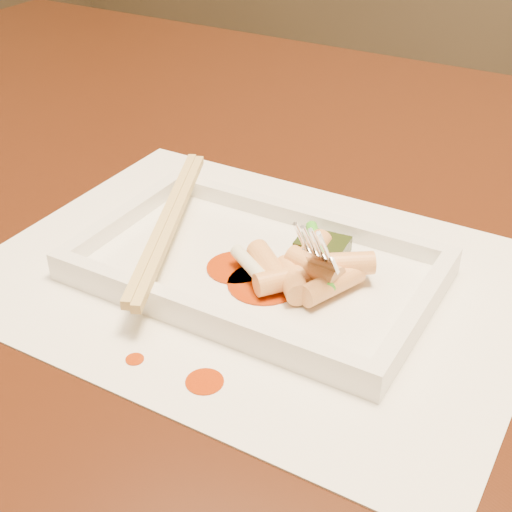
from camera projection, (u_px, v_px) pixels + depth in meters
The scene contains 24 objects.
table at pixel (249, 284), 0.70m from camera, with size 1.40×0.90×0.75m.
placemat at pixel (256, 277), 0.53m from camera, with size 0.40×0.30×0.00m, color white.
sauce_splatter_a at pixel (205, 382), 0.44m from camera, with size 0.02×0.02×0.00m, color #A52E04.
sauce_splatter_b at pixel (135, 359), 0.45m from camera, with size 0.01×0.01×0.00m, color #A52E04.
plate_base at pixel (256, 272), 0.53m from camera, with size 0.26×0.16×0.01m, color white.
plate_rim_far at pixel (301, 216), 0.58m from camera, with size 0.26×0.01×0.01m, color white.
plate_rim_near at pixel (200, 312), 0.47m from camera, with size 0.26×0.01×0.01m, color white.
plate_rim_left at pixel (124, 218), 0.58m from camera, with size 0.01×0.14×0.01m, color white.
plate_rim_right at pixel (418, 310), 0.47m from camera, with size 0.01×0.14×0.01m, color white.
veg_piece at pixel (322, 246), 0.54m from camera, with size 0.04×0.03×0.01m, color black.
scallion_white at pixel (249, 264), 0.51m from camera, with size 0.01×0.01×0.04m, color #EAEACC.
scallion_green at pixel (320, 255), 0.52m from camera, with size 0.01×0.01×0.09m, color green.
chopstick_a at pixel (165, 219), 0.55m from camera, with size 0.01×0.23×0.01m, color tan.
chopstick_b at pixel (173, 222), 0.55m from camera, with size 0.01×0.23×0.01m, color tan.
fork at pixel (361, 191), 0.47m from camera, with size 0.09×0.10×0.14m, color silver, non-canonical shape.
sauce_blob_0 at pixel (264, 284), 0.51m from camera, with size 0.05×0.05×0.00m, color #A52E04.
sauce_blob_1 at pixel (236, 268), 0.53m from camera, with size 0.04×0.04×0.00m, color #A52E04.
rice_cake_0 at pixel (332, 284), 0.49m from camera, with size 0.02×0.02×0.05m, color #F4BD72.
rice_cake_1 at pixel (292, 280), 0.50m from camera, with size 0.02×0.02×0.04m, color #F4BD72.
rice_cake_2 at pixel (341, 264), 0.50m from camera, with size 0.02×0.02×0.05m, color #F4BD72.
rice_cake_3 at pixel (268, 264), 0.51m from camera, with size 0.02×0.02×0.04m, color #F4BD72.
rice_cake_4 at pixel (286, 279), 0.50m from camera, with size 0.02×0.02×0.04m, color #F4BD72.
rice_cake_5 at pixel (314, 267), 0.50m from camera, with size 0.02×0.02×0.04m, color #F4BD72.
rice_cake_6 at pixel (310, 255), 0.52m from camera, with size 0.02×0.02×0.05m, color #F4BD72.
Camera 1 is at (0.29, -0.49, 1.05)m, focal length 50.00 mm.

